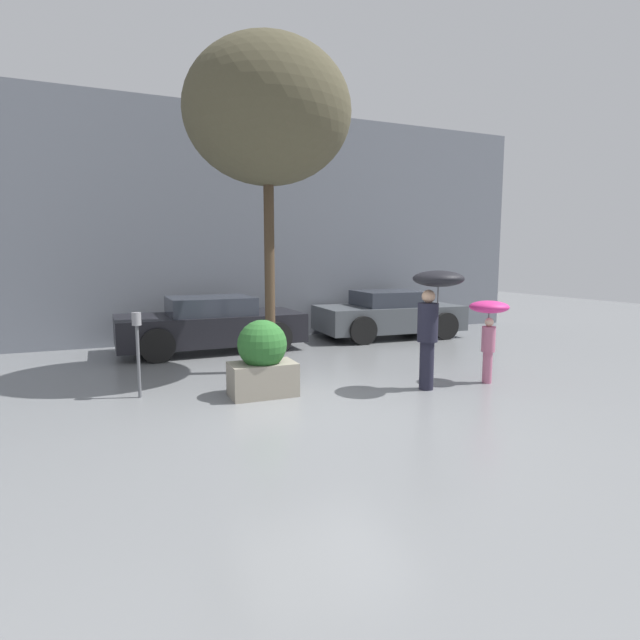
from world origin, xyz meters
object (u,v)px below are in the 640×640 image
(planter_box, at_px, (262,359))
(parked_car_far, at_px, (389,315))
(street_tree, at_px, (268,113))
(person_child, at_px, (489,319))
(parked_car_near, at_px, (211,325))
(person_adult, at_px, (434,303))
(parking_meter, at_px, (137,337))

(planter_box, distance_m, parked_car_far, 6.51)
(parked_car_far, distance_m, street_tree, 6.57)
(person_child, relative_size, parked_car_near, 0.34)
(person_adult, relative_size, person_child, 1.38)
(planter_box, height_order, parking_meter, parking_meter)
(person_adult, distance_m, parking_meter, 4.70)
(person_adult, bearing_deg, parked_car_far, 112.22)
(person_child, xyz_separation_m, parking_meter, (-5.67, 1.29, -0.16))
(planter_box, bearing_deg, street_tree, 68.60)
(person_child, height_order, parked_car_near, person_child)
(street_tree, distance_m, parking_meter, 4.55)
(person_child, bearing_deg, parked_car_far, 24.21)
(parked_car_near, distance_m, parked_car_far, 4.88)
(street_tree, bearing_deg, parked_car_far, 33.99)
(person_adult, distance_m, person_child, 1.25)
(person_child, distance_m, street_tree, 5.34)
(planter_box, distance_m, person_adult, 2.89)
(parking_meter, bearing_deg, planter_box, -19.08)
(parked_car_near, bearing_deg, parked_car_far, -89.10)
(street_tree, xyz_separation_m, parking_meter, (-2.39, -0.88, -3.77))
(planter_box, height_order, person_adult, person_adult)
(person_child, relative_size, parked_car_far, 0.36)
(parked_car_far, relative_size, street_tree, 0.66)
(parked_car_near, xyz_separation_m, parking_meter, (-1.76, -3.55, 0.34))
(person_adult, xyz_separation_m, parked_car_far, (2.17, 5.10, -0.83))
(person_child, xyz_separation_m, parked_car_far, (0.96, 5.03, -0.50))
(person_child, distance_m, parking_meter, 5.82)
(person_adult, height_order, person_child, person_adult)
(person_adult, distance_m, street_tree, 4.48)
(person_adult, distance_m, parked_car_near, 5.67)
(parked_car_near, bearing_deg, planter_box, 179.31)
(planter_box, xyz_separation_m, parking_meter, (-1.80, 0.62, 0.37))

